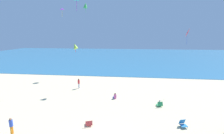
% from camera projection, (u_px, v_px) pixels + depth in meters
% --- Properties ---
extents(ground_plane, '(120.00, 120.00, 0.00)m').
position_uv_depth(ground_plane, '(113.00, 98.00, 20.62)').
color(ground_plane, beige).
extents(ocean_water, '(120.00, 60.00, 0.05)m').
position_uv_depth(ocean_water, '(125.00, 56.00, 59.99)').
color(ocean_water, teal).
rests_on(ocean_water, ground_plane).
extents(beach_chair_near_camera, '(0.68, 0.73, 0.64)m').
position_uv_depth(beach_chair_near_camera, '(183.00, 124.00, 14.13)').
color(beach_chair_near_camera, '#2370B2').
rests_on(beach_chair_near_camera, ground_plane).
extents(beach_chair_far_right, '(0.75, 0.78, 0.52)m').
position_uv_depth(beach_chair_far_right, '(89.00, 123.00, 14.31)').
color(beach_chair_far_right, '#D13D3D').
rests_on(beach_chair_far_right, ground_plane).
extents(beach_chair_mid_beach, '(0.72, 0.76, 0.60)m').
position_uv_depth(beach_chair_mid_beach, '(160.00, 104.00, 18.09)').
color(beach_chair_mid_beach, '#2D9956').
rests_on(beach_chair_mid_beach, ground_plane).
extents(person_1, '(0.40, 0.40, 1.47)m').
position_uv_depth(person_1, '(79.00, 83.00, 24.15)').
color(person_1, white).
rests_on(person_1, ground_plane).
extents(person_4, '(0.28, 0.28, 1.41)m').
position_uv_depth(person_4, '(11.00, 125.00, 12.98)').
color(person_4, orange).
rests_on(person_4, ground_plane).
extents(person_5, '(0.57, 0.64, 0.72)m').
position_uv_depth(person_5, '(115.00, 96.00, 20.42)').
color(person_5, '#D8599E').
rests_on(person_5, ground_plane).
extents(kite_lime, '(1.02, 0.94, 1.29)m').
position_uv_depth(kite_lime, '(75.00, 46.00, 22.24)').
color(kite_lime, '#99DB33').
extents(kite_red, '(0.48, 0.99, 2.09)m').
position_uv_depth(kite_red, '(187.00, 33.00, 22.28)').
color(kite_red, red).
extents(kite_purple, '(0.57, 0.42, 1.16)m').
position_uv_depth(kite_purple, '(62.00, 9.00, 23.42)').
color(kite_purple, purple).
extents(kite_green, '(1.17, 1.19, 1.80)m').
position_uv_depth(kite_green, '(85.00, 5.00, 31.24)').
color(kite_green, green).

